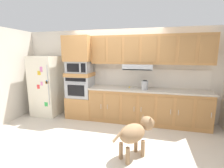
% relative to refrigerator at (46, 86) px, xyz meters
% --- Properties ---
extents(ground_plane, '(9.60, 9.60, 0.00)m').
position_rel_refrigerator_xyz_m(ground_plane, '(2.08, -0.68, -0.88)').
color(ground_plane, beige).
extents(back_kitchen_wall, '(6.20, 0.12, 2.50)m').
position_rel_refrigerator_xyz_m(back_kitchen_wall, '(2.08, 0.43, 0.37)').
color(back_kitchen_wall, beige).
rests_on(back_kitchen_wall, ground).
extents(side_panel_left, '(0.12, 7.10, 2.50)m').
position_rel_refrigerator_xyz_m(side_panel_left, '(-0.72, -0.68, 0.37)').
color(side_panel_left, beige).
rests_on(side_panel_left, ground).
extents(refrigerator, '(0.76, 0.73, 1.76)m').
position_rel_refrigerator_xyz_m(refrigerator, '(0.00, 0.00, 0.00)').
color(refrigerator, silver).
rests_on(refrigerator, ground).
extents(oven_base_cabinet, '(0.74, 0.62, 0.60)m').
position_rel_refrigerator_xyz_m(oven_base_cabinet, '(1.08, 0.07, -0.58)').
color(oven_base_cabinet, '#B77F47').
rests_on(oven_base_cabinet, ground).
extents(built_in_oven, '(0.70, 0.62, 0.60)m').
position_rel_refrigerator_xyz_m(built_in_oven, '(1.08, 0.07, 0.02)').
color(built_in_oven, '#A8AAAF').
rests_on(built_in_oven, oven_base_cabinet).
extents(appliance_mid_shelf, '(0.74, 0.62, 0.10)m').
position_rel_refrigerator_xyz_m(appliance_mid_shelf, '(1.08, 0.07, 0.37)').
color(appliance_mid_shelf, '#B77F47').
rests_on(appliance_mid_shelf, built_in_oven).
extents(microwave, '(0.64, 0.54, 0.32)m').
position_rel_refrigerator_xyz_m(microwave, '(1.08, 0.07, 0.58)').
color(microwave, '#A8AAAF').
rests_on(microwave, appliance_mid_shelf).
extents(appliance_upper_cabinet, '(0.74, 0.62, 0.68)m').
position_rel_refrigerator_xyz_m(appliance_upper_cabinet, '(1.08, 0.07, 1.08)').
color(appliance_upper_cabinet, '#B77F47').
rests_on(appliance_upper_cabinet, microwave).
extents(lower_cabinet_run, '(3.06, 0.63, 0.88)m').
position_rel_refrigerator_xyz_m(lower_cabinet_run, '(2.97, 0.07, -0.44)').
color(lower_cabinet_run, '#B77F47').
rests_on(lower_cabinet_run, ground).
extents(countertop_slab, '(3.10, 0.64, 0.04)m').
position_rel_refrigerator_xyz_m(countertop_slab, '(2.97, 0.07, 0.02)').
color(countertop_slab, '#BCB2A3').
rests_on(countertop_slab, lower_cabinet_run).
extents(backsplash_panel, '(3.10, 0.02, 0.50)m').
position_rel_refrigerator_xyz_m(backsplash_panel, '(2.97, 0.36, 0.29)').
color(backsplash_panel, silver).
rests_on(backsplash_panel, countertop_slab).
extents(upper_cabinet_with_hood, '(3.06, 0.48, 0.88)m').
position_rel_refrigerator_xyz_m(upper_cabinet_with_hood, '(2.96, 0.19, 1.02)').
color(upper_cabinet_with_hood, '#B77F47').
rests_on(upper_cabinet_with_hood, backsplash_panel).
extents(screwdriver, '(0.14, 0.12, 0.03)m').
position_rel_refrigerator_xyz_m(screwdriver, '(2.50, 0.13, 0.05)').
color(screwdriver, yellow).
rests_on(screwdriver, countertop_slab).
extents(electric_kettle, '(0.17, 0.17, 0.24)m').
position_rel_refrigerator_xyz_m(electric_kettle, '(2.90, 0.02, 0.15)').
color(electric_kettle, '#A8AAAF').
rests_on(electric_kettle, countertop_slab).
extents(dog, '(0.70, 0.81, 0.71)m').
position_rel_refrigerator_xyz_m(dog, '(2.84, -1.47, -0.42)').
color(dog, '#997551').
rests_on(dog, ground).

